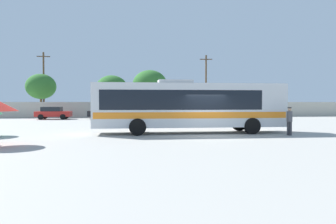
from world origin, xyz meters
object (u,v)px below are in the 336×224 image
roadside_tree_midleft (112,89)px  roadside_tree_midright (150,85)px  roadside_tree_left (41,87)px  parked_car_second_black (106,112)px  utility_pole_near (206,84)px  attendant_by_bus_door (289,119)px  coach_bus_silver_orange (187,105)px  parked_car_leftmost_red (53,113)px  utility_pole_far (44,83)px

roadside_tree_midleft → roadside_tree_midright: (5.64, -0.00, 0.67)m
roadside_tree_left → roadside_tree_midright: 15.42m
parked_car_second_black → utility_pole_near: utility_pole_near is taller
roadside_tree_midright → parked_car_second_black: bearing=-125.3°
attendant_by_bus_door → roadside_tree_left: size_ratio=0.29×
utility_pole_near → coach_bus_silver_orange: bearing=-106.9°
coach_bus_silver_orange → parked_car_second_black: size_ratio=2.91×
utility_pole_near → roadside_tree_midleft: (-13.70, 2.26, -0.65)m
parked_car_second_black → coach_bus_silver_orange: bearing=-71.6°
roadside_tree_left → roadside_tree_midleft: size_ratio=1.00×
parked_car_second_black → attendant_by_bus_door: bearing=-60.1°
attendant_by_bus_door → parked_car_leftmost_red: 28.24m
parked_car_leftmost_red → utility_pole_far: bearing=110.6°
parked_car_leftmost_red → roadside_tree_midleft: 11.20m
roadside_tree_midleft → roadside_tree_midright: roadside_tree_midright is taller
attendant_by_bus_door → utility_pole_far: bearing=126.4°
parked_car_second_black → utility_pole_near: 15.82m
parked_car_second_black → roadside_tree_midright: (5.99, 8.46, 3.84)m
utility_pole_near → roadside_tree_left: 23.45m
attendant_by_bus_door → parked_car_second_black: attendant_by_bus_door is taller
attendant_by_bus_door → parked_car_leftmost_red: attendant_by_bus_door is taller
parked_car_leftmost_red → utility_pole_near: bearing=17.2°
coach_bus_silver_orange → roadside_tree_midright: size_ratio=1.82×
coach_bus_silver_orange → roadside_tree_midright: bearing=90.8°
attendant_by_bus_door → utility_pole_near: bearing=86.4°
utility_pole_near → utility_pole_far: size_ratio=0.98×
utility_pole_near → parked_car_second_black: bearing=-156.2°
utility_pole_far → roadside_tree_midleft: bearing=4.9°
roadside_tree_midleft → parked_car_second_black: bearing=-92.3°
attendant_by_bus_door → parked_car_leftmost_red: size_ratio=0.42×
utility_pole_near → utility_pole_far: bearing=176.4°
coach_bus_silver_orange → attendant_by_bus_door: coach_bus_silver_orange is taller
attendant_by_bus_door → utility_pole_far: size_ratio=0.19×
roadside_tree_left → roadside_tree_midright: bearing=4.5°
utility_pole_far → roadside_tree_midright: 15.10m
coach_bus_silver_orange → roadside_tree_midleft: 28.32m
attendant_by_bus_door → parked_car_second_black: bearing=119.9°
coach_bus_silver_orange → attendant_by_bus_door: bearing=-20.7°
utility_pole_far → attendant_by_bus_door: bearing=-53.6°
coach_bus_silver_orange → roadside_tree_left: 30.80m
parked_car_leftmost_red → parked_car_second_black: parked_car_second_black is taller
roadside_tree_left → parked_car_leftmost_red: bearing=-66.4°
coach_bus_silver_orange → utility_pole_far: 31.05m
roadside_tree_midright → roadside_tree_left: bearing=-175.5°
parked_car_leftmost_red → roadside_tree_midright: roadside_tree_midright is taller
parked_car_leftmost_red → roadside_tree_midleft: size_ratio=0.68×
coach_bus_silver_orange → utility_pole_near: utility_pole_near is taller
coach_bus_silver_orange → utility_pole_near: (7.68, 25.33, 2.78)m
attendant_by_bus_door → parked_car_second_black: (-12.31, 21.38, -0.18)m
coach_bus_silver_orange → parked_car_second_black: 20.19m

